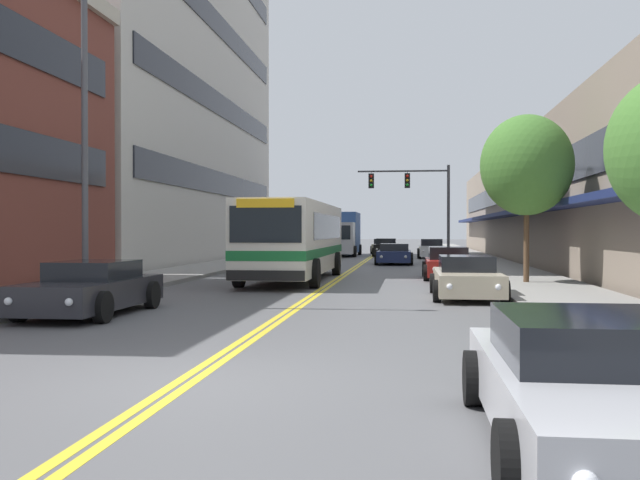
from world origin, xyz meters
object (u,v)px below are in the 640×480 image
car_dark_grey_parked_left_far (274,254)px  car_silver_parked_right_foreground (592,385)px  car_red_parked_right_mid (448,264)px  box_truck (341,234)px  city_bus (295,237)px  car_champagne_parked_right_end (466,278)px  car_navy_moving_third (394,254)px  car_black_moving_second (386,248)px  car_beige_moving_lead (383,246)px  street_lamp_left_near (97,102)px  car_charcoal_parked_left_mid (91,289)px  traffic_signal_mast (416,193)px  street_tree_right_mid (527,165)px  car_white_parked_right_far (431,249)px

car_dark_grey_parked_left_far → car_silver_parked_right_foreground: (8.83, -31.01, -0.10)m
car_red_parked_right_mid → box_truck: box_truck is taller
city_bus → car_champagne_parked_right_end: 9.13m
car_navy_moving_third → box_truck: box_truck is taller
car_red_parked_right_mid → car_navy_moving_third: size_ratio=1.00×
car_black_moving_second → box_truck: bearing=174.9°
car_beige_moving_lead → street_lamp_left_near: street_lamp_left_near is taller
city_bus → car_silver_parked_right_foreground: 21.86m
car_navy_moving_third → car_black_moving_second: bearing=94.0°
car_black_moving_second → car_charcoal_parked_left_mid: bearing=-98.0°
city_bus → car_red_parked_right_mid: 6.21m
car_beige_moving_lead → car_black_moving_second: size_ratio=1.06×
car_beige_moving_lead → traffic_signal_mast: 16.48m
street_lamp_left_near → street_tree_right_mid: bearing=35.3°
car_champagne_parked_right_end → traffic_signal_mast: traffic_signal_mast is taller
car_dark_grey_parked_left_far → car_charcoal_parked_left_mid: bearing=-90.0°
car_dark_grey_parked_left_far → street_lamp_left_near: 20.99m
car_beige_moving_lead → car_red_parked_right_mid: bearing=-83.3°
car_red_parked_right_mid → car_silver_parked_right_foreground: bearing=-89.8°
city_bus → traffic_signal_mast: size_ratio=1.92×
car_dark_grey_parked_left_far → car_beige_moving_lead: car_dark_grey_parked_left_far is taller
city_bus → street_tree_right_mid: size_ratio=1.99×
box_truck → street_tree_right_mid: street_tree_right_mid is taller
car_red_parked_right_mid → car_beige_moving_lead: 32.05m
car_navy_moving_third → car_charcoal_parked_left_mid: bearing=-103.8°
car_red_parked_right_mid → box_truck: (-6.73, 25.62, 1.09)m
car_black_moving_second → car_white_parked_right_far: bearing=-47.2°
car_white_parked_right_far → car_champagne_parked_right_end: (0.10, -29.86, -0.07)m
car_silver_parked_right_foreground → car_white_parked_right_far: (-0.08, 44.11, 0.08)m
street_tree_right_mid → car_silver_parked_right_foreground: bearing=-97.3°
car_white_parked_right_far → traffic_signal_mast: size_ratio=0.70×
car_charcoal_parked_left_mid → car_black_moving_second: size_ratio=1.12×
car_silver_parked_right_foreground → car_black_moving_second: size_ratio=1.14×
car_black_moving_second → traffic_signal_mast: bearing=-76.9°
car_black_moving_second → street_lamp_left_near: size_ratio=0.48×
city_bus → car_charcoal_parked_left_mid: city_bus is taller
traffic_signal_mast → car_dark_grey_parked_left_far: bearing=-136.1°
car_silver_parked_right_foreground → car_navy_moving_third: car_navy_moving_third is taller
car_champagne_parked_right_end → car_navy_moving_third: bearing=96.9°
city_bus → car_black_moving_second: size_ratio=2.76×
car_charcoal_parked_left_mid → car_dark_grey_parked_left_far: 22.06m
box_truck → traffic_signal_mast: traffic_signal_mast is taller
car_white_parked_right_far → car_black_moving_second: bearing=132.8°
car_silver_parked_right_foreground → car_beige_moving_lead: car_beige_moving_lead is taller
city_bus → box_truck: bearing=91.6°
box_truck → street_lamp_left_near: street_lamp_left_near is taller
car_navy_moving_third → car_beige_moving_lead: bearing=94.0°
car_red_parked_right_mid → car_white_parked_right_far: car_white_parked_right_far is taller
car_dark_grey_parked_left_far → street_tree_right_mid: size_ratio=0.84×
car_red_parked_right_mid → car_white_parked_right_far: 21.75m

